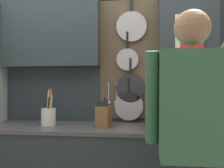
{
  "coord_description": "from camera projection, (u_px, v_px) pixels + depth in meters",
  "views": [
    {
      "loc": [
        0.37,
        -2.16,
        1.26
      ],
      "look_at": [
        0.07,
        0.21,
        1.3
      ],
      "focal_mm": 40.0,
      "sensor_mm": 36.0,
      "label": 1
    }
  ],
  "objects": [
    {
      "name": "back_wall_unit",
      "position": [
        104.0,
        67.0,
        2.48
      ],
      "size": [
        2.69,
        0.23,
        2.4
      ],
      "color": "#2D383D",
      "rests_on": "ground_plane"
    },
    {
      "name": "utensil_crock",
      "position": [
        49.0,
        116.0,
        2.22
      ],
      "size": [
        0.13,
        0.13,
        0.34
      ],
      "color": "white",
      "rests_on": "base_cabinet_counter"
    },
    {
      "name": "person",
      "position": [
        192.0,
        129.0,
        1.44
      ],
      "size": [
        0.54,
        0.66,
        1.71
      ],
      "color": "#383842",
      "rests_on": "ground_plane"
    },
    {
      "name": "knife_block",
      "position": [
        104.0,
        116.0,
        2.15
      ],
      "size": [
        0.13,
        0.16,
        0.26
      ],
      "color": "brown",
      "rests_on": "base_cabinet_counter"
    },
    {
      "name": "microwave",
      "position": [
        179.0,
        112.0,
        2.07
      ],
      "size": [
        0.48,
        0.36,
        0.27
      ],
      "color": "red",
      "rests_on": "base_cabinet_counter"
    }
  ]
}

